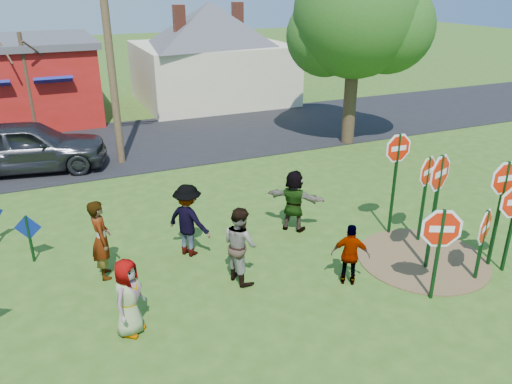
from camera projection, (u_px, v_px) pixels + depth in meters
The scene contains 21 objects.
ground at pixel (240, 279), 11.65m from camera, with size 120.00×120.00×0.00m, color #325418.
road at pixel (141, 143), 21.35m from camera, with size 120.00×7.50×0.04m, color black.
dirt_patch at pixel (422, 259), 12.45m from camera, with size 3.20×3.20×0.03m, color brown.
cream_house at pixel (211, 49), 27.72m from camera, with size 9.40×9.40×6.50m.
stop_sign_a at pixel (440, 236), 10.36m from camera, with size 1.07×0.52×2.29m.
stop_sign_b at pixel (397, 159), 12.91m from camera, with size 1.04×0.07×2.98m.
stop_sign_c at pixel (503, 190), 11.44m from camera, with size 1.10×0.10×2.84m.
stop_sign_d at pixel (427, 178), 12.66m from camera, with size 0.99×0.42×2.51m.
stop_sign_e at pixel (484, 231), 11.17m from camera, with size 1.02×0.52×1.91m.
stop_sign_g at pixel (438, 186), 11.27m from camera, with size 1.10×0.42×3.04m.
blue_diamond_c at pixel (29, 233), 12.08m from camera, with size 0.62×0.24×1.27m.
person_a at pixel (128, 297), 9.58m from camera, with size 0.79×0.52×1.62m, color #415B90.
person_b at pixel (101, 239), 11.40m from camera, with size 0.70×0.46×1.93m, color #1B6559.
person_c at pixel (240, 244), 11.30m from camera, with size 0.89×0.69×1.82m, color brown.
person_d at pixel (188, 220), 12.37m from camera, with size 1.22×0.70×1.88m, color #333238.
person_e at pixel (350, 255), 11.21m from camera, with size 0.87×0.36×1.48m, color #4A3159.
person_f at pixel (294, 201), 13.64m from camera, with size 1.62×0.52×1.74m, color #1E4F28.
suv at pixel (28, 146), 17.85m from camera, with size 2.17×5.39×1.84m, color #2F2E33.
utility_pole at pixel (108, 35), 17.25m from camera, with size 2.18×0.32×8.92m.
leafy_tree at pixel (359, 21), 19.52m from camera, with size 5.40×4.93×7.68m.
bare_tree_east at pixel (26, 70), 21.33m from camera, with size 1.80×1.80×4.45m.
Camera 1 is at (-3.62, -9.25, 6.43)m, focal length 35.00 mm.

